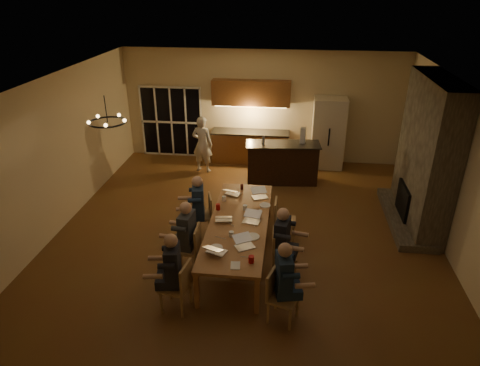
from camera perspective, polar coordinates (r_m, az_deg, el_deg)
name	(u,v)px	position (r m, az deg, el deg)	size (l,w,h in m)	color
floor	(244,239)	(9.01, 0.59, -7.49)	(9.00, 9.00, 0.00)	brown
back_wall	(262,107)	(12.50, 2.98, 10.15)	(8.00, 0.04, 3.20)	beige
left_wall	(48,159)	(9.53, -24.18, 2.88)	(0.04, 9.00, 3.20)	beige
right_wall	(463,180)	(8.81, 27.61, 0.38)	(0.04, 9.00, 3.20)	beige
ceiling	(245,85)	(7.74, 0.70, 12.92)	(8.00, 9.00, 0.04)	white
french_doors	(172,122)	(13.07, -9.10, 8.03)	(1.86, 0.08, 2.10)	black
fireplace	(427,155)	(9.75, 23.68, 3.46)	(0.58, 2.50, 3.20)	#5F584A
kitchenette	(251,123)	(12.34, 1.42, 8.02)	(2.24, 0.68, 2.40)	brown
refrigerator	(328,133)	(12.35, 11.67, 6.53)	(0.90, 0.68, 2.00)	beige
dining_table	(239,238)	(8.35, -0.17, -7.39)	(1.10, 3.28, 0.75)	#A16E40
bar_island	(282,163)	(11.31, 5.65, 2.67)	(1.91, 0.68, 1.08)	black
chair_left_near	(175,286)	(7.16, -8.63, -13.41)	(0.44, 0.44, 0.89)	#A68653
chair_left_mid	(187,248)	(8.01, -7.08, -8.58)	(0.44, 0.44, 0.89)	#A68653
chair_left_far	(201,215)	(9.01, -5.21, -4.31)	(0.44, 0.44, 0.89)	#A68653
chair_right_near	(283,297)	(6.91, 5.81, -14.89)	(0.44, 0.44, 0.89)	#A68653
chair_right_mid	(284,253)	(7.84, 5.93, -9.33)	(0.44, 0.44, 0.89)	#A68653
chair_right_far	(285,220)	(8.84, 6.00, -4.98)	(0.44, 0.44, 0.89)	#A68653
person_left_near	(173,271)	(7.06, -8.89, -11.56)	(0.60, 0.60, 1.38)	black
person_right_near	(283,281)	(6.81, 5.82, -12.90)	(0.60, 0.60, 1.38)	#1B2F45
person_left_mid	(187,236)	(7.89, -7.03, -7.00)	(0.60, 0.60, 1.38)	#3B3F45
person_right_mid	(282,243)	(7.69, 5.59, -7.92)	(0.60, 0.60, 1.38)	black
person_left_far	(198,207)	(8.82, -5.56, -3.20)	(0.60, 0.60, 1.38)	#1B2F45
standing_person	(202,144)	(11.88, -5.04, 5.17)	(0.58, 0.38, 1.59)	silver
chandelier	(108,122)	(7.56, -17.25, 7.77)	(0.63, 0.63, 0.03)	black
laptop_a	(217,246)	(7.26, -3.15, -8.39)	(0.32, 0.28, 0.23)	silver
laptop_b	(245,242)	(7.37, 0.65, -7.81)	(0.32, 0.28, 0.23)	silver
laptop_c	(224,215)	(8.16, -2.19, -4.22)	(0.32, 0.28, 0.23)	silver
laptop_d	(251,217)	(8.09, 1.52, -4.51)	(0.32, 0.28, 0.23)	silver
laptop_e	(233,189)	(9.11, -0.93, -0.85)	(0.32, 0.28, 0.23)	silver
laptop_f	(260,193)	(8.98, 2.68, -1.30)	(0.32, 0.28, 0.23)	silver
mug_front	(231,234)	(7.68, -1.17, -6.82)	(0.09, 0.09, 0.10)	white
mug_mid	(245,208)	(8.53, 0.68, -3.29)	(0.09, 0.09, 0.10)	white
mug_back	(224,198)	(8.88, -2.15, -2.07)	(0.09, 0.09, 0.10)	white
redcup_near	(251,259)	(7.03, 1.51, -10.14)	(0.09, 0.09, 0.12)	#B60C0C
redcup_mid	(218,207)	(8.54, -2.95, -3.21)	(0.08, 0.08, 0.12)	#B60C0C
can_silver	(240,237)	(7.58, -0.01, -7.23)	(0.06, 0.06, 0.12)	#B2B2B7
can_cola	(242,187)	(9.34, 0.24, -0.52)	(0.06, 0.06, 0.12)	#3F0F0C
can_right	(260,213)	(8.33, 2.66, -4.00)	(0.07, 0.07, 0.12)	#B2B2B7
plate_near	(252,237)	(7.69, 1.67, -7.16)	(0.25, 0.25, 0.02)	white
plate_left	(216,248)	(7.40, -3.21, -8.62)	(0.23, 0.23, 0.02)	white
plate_far	(265,205)	(8.71, 3.35, -2.98)	(0.23, 0.23, 0.02)	white
notepad	(235,266)	(6.99, -0.62, -10.94)	(0.15, 0.21, 0.01)	white
bar_bottle	(263,140)	(11.01, 3.14, 5.79)	(0.07, 0.07, 0.24)	#99999E
bar_blender	(303,135)	(11.16, 8.37, 6.31)	(0.13, 0.13, 0.41)	silver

